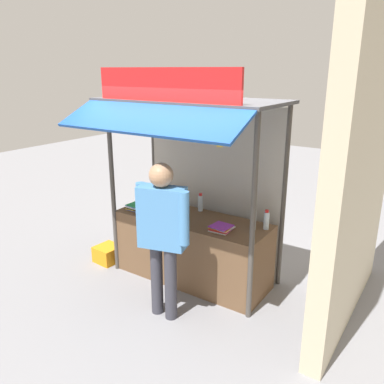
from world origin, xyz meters
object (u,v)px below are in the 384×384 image
object	(u,v)px
water_bottle_center	(200,203)
magazine_stack_mid_left	(221,228)
banana_bunch_inner_left	(220,140)
magazine_stack_far_left	(137,206)
magazine_stack_back_right	(165,217)
water_bottle_mid_right	(185,204)
banana_bunch_rightmost	(112,127)
plastic_crate	(108,254)
water_bottle_front_left	(253,220)
vendor_person	(162,228)
water_bottle_front_right	(266,220)
water_bottle_rear_center	(170,202)

from	to	relation	value
water_bottle_center	magazine_stack_mid_left	size ratio (longest dim) A/B	0.93
magazine_stack_mid_left	banana_bunch_inner_left	size ratio (longest dim) A/B	0.87
magazine_stack_far_left	magazine_stack_back_right	bearing A→B (deg)	-11.09
water_bottle_mid_right	magazine_stack_mid_left	xyz separation A→B (m)	(0.73, -0.30, -0.07)
banana_bunch_inner_left	water_bottle_mid_right	bearing A→B (deg)	144.49
water_bottle_mid_right	banana_bunch_rightmost	size ratio (longest dim) A/B	0.79
water_bottle_mid_right	plastic_crate	world-z (taller)	water_bottle_mid_right
water_bottle_front_left	water_bottle_center	distance (m)	0.89
vendor_person	plastic_crate	size ratio (longest dim) A/B	5.34
water_bottle_front_right	magazine_stack_mid_left	world-z (taller)	water_bottle_front_right
water_bottle_rear_center	water_bottle_mid_right	xyz separation A→B (m)	(0.16, 0.12, -0.03)
water_bottle_rear_center	plastic_crate	distance (m)	1.30
banana_bunch_inner_left	plastic_crate	bearing A→B (deg)	174.68
water_bottle_mid_right	vendor_person	xyz separation A→B (m)	(0.42, -1.03, 0.11)
water_bottle_front_left	water_bottle_rear_center	distance (m)	1.19
magazine_stack_mid_left	vendor_person	distance (m)	0.81
magazine_stack_back_right	water_bottle_rear_center	bearing A→B (deg)	114.82
water_bottle_front_left	plastic_crate	xyz separation A→B (m)	(-2.10, -0.37, -0.86)
water_bottle_center	magazine_stack_back_right	size ratio (longest dim) A/B	0.76
plastic_crate	vendor_person	bearing A→B (deg)	-21.43
water_bottle_front_left	water_bottle_center	world-z (taller)	water_bottle_front_left
water_bottle_rear_center	magazine_stack_mid_left	world-z (taller)	water_bottle_rear_center
banana_bunch_inner_left	plastic_crate	xyz separation A→B (m)	(-1.94, 0.18, -1.88)
banana_bunch_rightmost	water_bottle_center	bearing A→B (deg)	43.33
water_bottle_front_right	banana_bunch_inner_left	xyz separation A→B (m)	(-0.28, -0.66, 1.02)
water_bottle_center	banana_bunch_inner_left	distance (m)	1.46
water_bottle_front_left	magazine_stack_far_left	size ratio (longest dim) A/B	0.95
water_bottle_mid_right	magazine_stack_far_left	bearing A→B (deg)	-155.62
water_bottle_center	vendor_person	distance (m)	1.19
banana_bunch_inner_left	vendor_person	bearing A→B (deg)	-138.53
water_bottle_center	water_bottle_front_right	world-z (taller)	water_bottle_center
water_bottle_front_right	magazine_stack_far_left	distance (m)	1.80
water_bottle_mid_right	water_bottle_front_right	world-z (taller)	water_bottle_front_right
water_bottle_front_left	banana_bunch_rightmost	size ratio (longest dim) A/B	0.92
magazine_stack_far_left	magazine_stack_mid_left	bearing A→B (deg)	-0.92
water_bottle_front_right	vendor_person	distance (m)	1.29
magazine_stack_far_left	magazine_stack_mid_left	size ratio (longest dim) A/B	1.02
plastic_crate	magazine_stack_mid_left	bearing A→B (deg)	4.60
water_bottle_center	magazine_stack_mid_left	bearing A→B (deg)	-37.16
water_bottle_front_left	banana_bunch_inner_left	world-z (taller)	banana_bunch_inner_left
water_bottle_front_right	vendor_person	size ratio (longest dim) A/B	0.14
banana_bunch_rightmost	water_bottle_front_right	bearing A→B (deg)	20.16
banana_bunch_inner_left	vendor_person	size ratio (longest dim) A/B	0.17
magazine_stack_back_right	vendor_person	size ratio (longest dim) A/B	0.18
plastic_crate	water_bottle_mid_right	bearing A→B (deg)	22.72
magazine_stack_mid_left	banana_bunch_inner_left	bearing A→B (deg)	-66.19
water_bottle_mid_right	magazine_stack_back_right	distance (m)	0.40
water_bottle_front_right	magazine_stack_back_right	xyz separation A→B (m)	(-1.19, -0.43, -0.08)
banana_bunch_rightmost	magazine_stack_far_left	bearing A→B (deg)	85.14
water_bottle_mid_right	banana_bunch_rightmost	world-z (taller)	banana_bunch_rightmost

